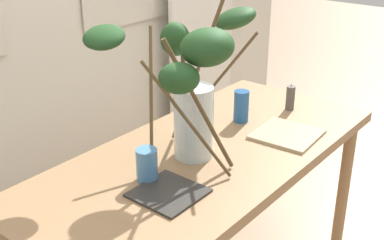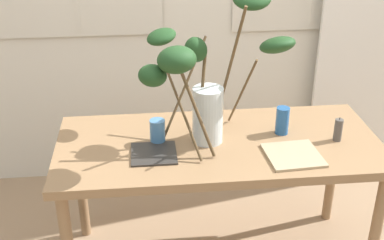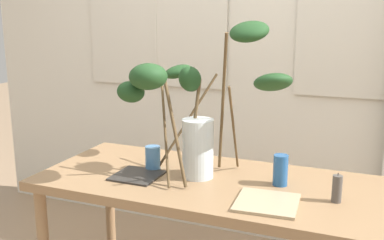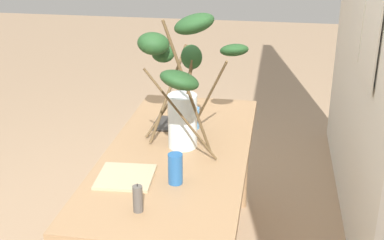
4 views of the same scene
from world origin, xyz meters
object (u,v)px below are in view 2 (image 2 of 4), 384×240
(drinking_glass_blue_right, at_px, (282,121))
(plate_square_left, at_px, (154,153))
(vase_with_branches, at_px, (209,74))
(plate_square_right, at_px, (293,155))
(dining_table, at_px, (219,155))
(pillar_candle, at_px, (338,130))
(drinking_glass_blue_left, at_px, (158,131))

(drinking_glass_blue_right, xyz_separation_m, plate_square_left, (-0.65, -0.15, -0.07))
(vase_with_branches, xyz_separation_m, plate_square_right, (0.38, -0.19, -0.35))
(dining_table, bearing_deg, vase_with_branches, 166.66)
(pillar_candle, bearing_deg, plate_square_right, -153.32)
(drinking_glass_blue_right, bearing_deg, drinking_glass_blue_left, -177.44)
(pillar_candle, bearing_deg, vase_with_branches, 174.71)
(vase_with_branches, bearing_deg, drinking_glass_blue_right, 6.47)
(dining_table, xyz_separation_m, plate_square_right, (0.32, -0.17, 0.08))
(vase_with_branches, relative_size, plate_square_right, 3.15)
(vase_with_branches, distance_m, plate_square_left, 0.45)
(vase_with_branches, distance_m, pillar_candle, 0.70)
(vase_with_branches, bearing_deg, pillar_candle, -5.29)
(drinking_glass_blue_right, distance_m, plate_square_right, 0.24)
(dining_table, distance_m, drinking_glass_blue_left, 0.33)
(drinking_glass_blue_left, height_order, plate_square_left, drinking_glass_blue_left)
(plate_square_right, height_order, pillar_candle, pillar_candle)
(plate_square_left, distance_m, pillar_candle, 0.90)
(drinking_glass_blue_right, bearing_deg, plate_square_left, -167.32)
(drinking_glass_blue_left, bearing_deg, dining_table, -5.44)
(plate_square_left, bearing_deg, drinking_glass_blue_left, 78.40)
(plate_square_right, bearing_deg, plate_square_left, 172.47)
(plate_square_right, bearing_deg, dining_table, 151.50)
(drinking_glass_blue_left, height_order, drinking_glass_blue_right, drinking_glass_blue_right)
(drinking_glass_blue_left, xyz_separation_m, pillar_candle, (0.87, -0.07, -0.00))
(drinking_glass_blue_left, xyz_separation_m, plate_square_left, (-0.02, -0.12, -0.05))
(drinking_glass_blue_right, bearing_deg, vase_with_branches, -173.53)
(dining_table, height_order, plate_square_left, plate_square_left)
(drinking_glass_blue_left, distance_m, plate_square_right, 0.65)
(vase_with_branches, xyz_separation_m, drinking_glass_blue_left, (-0.24, 0.02, -0.29))
(dining_table, bearing_deg, drinking_glass_blue_left, 174.56)
(plate_square_right, bearing_deg, drinking_glass_blue_left, 161.85)
(dining_table, xyz_separation_m, pillar_candle, (0.58, -0.05, 0.13))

